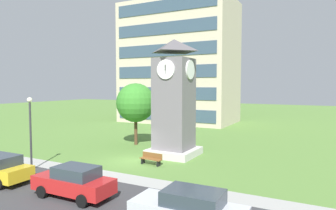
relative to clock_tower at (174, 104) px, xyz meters
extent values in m
plane|color=#567F38|center=(-2.20, -3.21, -4.36)|extent=(160.00, 160.00, 0.00)
cube|color=#38383A|center=(-2.20, -11.52, -4.36)|extent=(120.00, 7.20, 0.01)
cube|color=#9E9E99|center=(-2.20, -7.12, -4.36)|extent=(120.00, 1.60, 0.01)
cube|color=beige|center=(-10.12, 22.02, 5.24)|extent=(17.79, 10.34, 19.20)
cube|color=#384C60|center=(-10.12, 16.80, -2.76)|extent=(16.37, 0.10, 1.80)
cube|color=#384C60|center=(-10.12, 16.80, 0.44)|extent=(16.37, 0.10, 1.80)
cube|color=#384C60|center=(-10.12, 16.80, 3.64)|extent=(16.37, 0.10, 1.80)
cube|color=#384C60|center=(-10.12, 16.80, 6.84)|extent=(16.37, 0.10, 1.80)
cube|color=#384C60|center=(-10.12, 16.80, 10.04)|extent=(16.37, 0.10, 1.80)
cube|color=#384C60|center=(-10.12, 16.80, 13.24)|extent=(16.37, 0.10, 1.80)
cube|color=slate|center=(-0.01, 0.01, -0.25)|extent=(2.83, 2.83, 8.22)
cube|color=beige|center=(-0.01, 0.01, -4.06)|extent=(3.82, 3.82, 0.60)
pyramid|color=#555155|center=(-0.01, 0.01, 4.92)|extent=(3.12, 3.12, 1.05)
cylinder|color=white|center=(-0.01, -1.47, 2.88)|extent=(1.56, 0.12, 1.56)
cylinder|color=white|center=(1.47, 0.01, 2.88)|extent=(0.12, 1.56, 1.56)
cube|color=black|center=(-0.01, -1.54, 3.02)|extent=(0.06, 0.09, 0.47)
cube|color=black|center=(-0.01, -1.55, 2.88)|extent=(0.05, 0.06, 0.70)
cube|color=brown|center=(-0.16, -3.59, -3.91)|extent=(1.84, 0.64, 0.06)
cube|color=brown|center=(-0.14, -3.37, -3.68)|extent=(1.80, 0.21, 0.40)
cube|color=black|center=(-0.87, -3.52, -4.13)|extent=(0.12, 0.44, 0.45)
cube|color=black|center=(0.56, -3.65, -4.13)|extent=(0.12, 0.44, 0.45)
cylinder|color=#333338|center=(-6.92, -8.64, -1.98)|extent=(0.14, 0.14, 4.77)
sphere|color=#F2EFCC|center=(-6.92, -8.64, 0.59)|extent=(0.36, 0.36, 0.36)
cylinder|color=#513823|center=(-5.48, 2.36, -2.93)|extent=(0.33, 0.33, 2.87)
sphere|color=#37842B|center=(-5.48, 2.36, -0.13)|extent=(3.90, 3.90, 3.90)
cube|color=#2D3842|center=(-6.22, -11.37, -2.97)|extent=(2.25, 1.62, 0.60)
cylinder|color=black|center=(-5.08, -10.47, -4.03)|extent=(0.66, 0.23, 0.66)
cube|color=red|center=(-0.45, -11.07, -3.65)|extent=(4.54, 1.81, 0.76)
cube|color=#2D3842|center=(-0.23, -11.07, -2.97)|extent=(2.28, 1.57, 0.60)
cylinder|color=black|center=(-1.84, -11.94, -4.03)|extent=(0.66, 0.23, 0.66)
cylinder|color=black|center=(-1.86, -10.24, -4.03)|extent=(0.66, 0.23, 0.66)
cylinder|color=black|center=(0.96, -11.90, -4.03)|extent=(0.66, 0.23, 0.66)
cylinder|color=black|center=(0.93, -10.20, -4.03)|extent=(0.66, 0.23, 0.66)
cube|color=#2D3842|center=(6.66, -11.52, -2.97)|extent=(2.42, 1.65, 0.60)
cylinder|color=black|center=(4.92, -10.66, -4.03)|extent=(0.66, 0.23, 0.66)
camera|label=1|loc=(11.31, -22.56, 1.59)|focal=32.04mm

